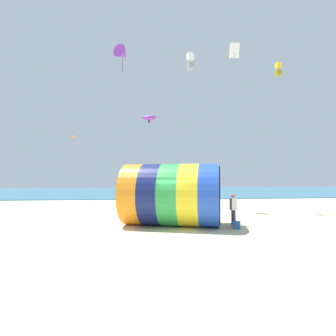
% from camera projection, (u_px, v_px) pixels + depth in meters
% --- Properties ---
extents(ground_plane, '(120.00, 120.00, 0.00)m').
position_uv_depth(ground_plane, '(180.00, 227.00, 13.84)').
color(ground_plane, beige).
extents(sea, '(120.00, 40.00, 0.10)m').
position_uv_depth(sea, '(153.00, 191.00, 51.59)').
color(sea, teal).
rests_on(sea, ground).
extents(giant_inflatable_tube, '(5.92, 4.69, 3.38)m').
position_uv_depth(giant_inflatable_tube, '(172.00, 195.00, 14.40)').
color(giant_inflatable_tube, orange).
rests_on(giant_inflatable_tube, ground).
extents(kite_handler, '(0.41, 0.33, 1.72)m').
position_uv_depth(kite_handler, '(233.00, 209.00, 14.44)').
color(kite_handler, '#383D56').
rests_on(kite_handler, ground).
extents(kite_white_diamond, '(0.84, 0.35, 2.02)m').
position_uv_depth(kite_white_diamond, '(234.00, 51.00, 21.91)').
color(kite_white_diamond, white).
extents(kite_purple_parafoil, '(1.10, 0.68, 0.53)m').
position_uv_depth(kite_purple_parafoil, '(149.00, 118.00, 18.28)').
color(kite_purple_parafoil, purple).
extents(kite_yellow_box, '(0.38, 0.38, 1.09)m').
position_uv_depth(kite_yellow_box, '(278.00, 69.00, 20.94)').
color(kite_yellow_box, yellow).
extents(kite_purple_delta, '(1.19, 1.23, 1.65)m').
position_uv_depth(kite_purple_delta, '(123.00, 54.00, 16.75)').
color(kite_purple_delta, purple).
extents(kite_orange_parafoil, '(0.41, 0.81, 0.44)m').
position_uv_depth(kite_orange_parafoil, '(74.00, 137.00, 25.04)').
color(kite_orange_parafoil, orange).
extents(kite_white_box, '(0.62, 0.62, 1.42)m').
position_uv_depth(kite_white_box, '(190.00, 61.00, 22.34)').
color(kite_white_box, white).
extents(bystander_near_water, '(0.37, 0.24, 1.54)m').
position_uv_depth(bystander_near_water, '(185.00, 199.00, 23.32)').
color(bystander_near_water, '#383D56').
rests_on(bystander_near_water, ground).
extents(bystander_mid_beach, '(0.40, 0.30, 1.63)m').
position_uv_depth(bystander_mid_beach, '(192.00, 198.00, 22.87)').
color(bystander_mid_beach, '#383D56').
rests_on(bystander_mid_beach, ground).
extents(cooler_box, '(0.55, 0.62, 0.36)m').
position_uv_depth(cooler_box, '(237.00, 225.00, 13.47)').
color(cooler_box, '#2659B2').
rests_on(cooler_box, ground).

